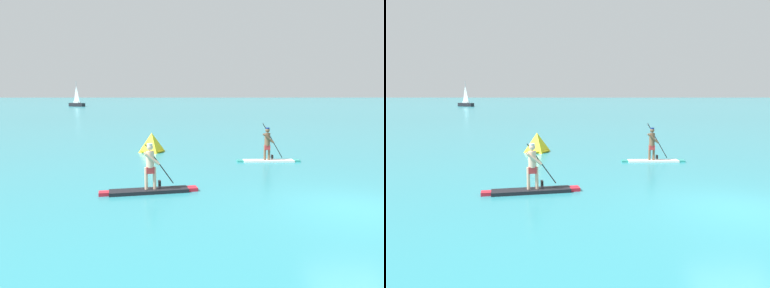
{
  "view_description": "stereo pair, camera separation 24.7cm",
  "coord_description": "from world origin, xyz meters",
  "views": [
    {
      "loc": [
        -4.83,
        -10.25,
        3.31
      ],
      "look_at": [
        -4.66,
        6.56,
        0.97
      ],
      "focal_mm": 34.97,
      "sensor_mm": 36.0,
      "label": 1
    },
    {
      "loc": [
        -4.58,
        -10.25,
        3.31
      ],
      "look_at": [
        -4.66,
        6.56,
        0.97
      ],
      "focal_mm": 34.97,
      "sensor_mm": 36.0,
      "label": 2
    }
  ],
  "objects": [
    {
      "name": "ground",
      "position": [
        0.0,
        0.0,
        0.0
      ],
      "size": [
        440.0,
        440.0,
        0.0
      ],
      "primitive_type": "plane",
      "color": "teal"
    },
    {
      "name": "paddleboarder_near_left",
      "position": [
        -6.1,
        1.84,
        0.34
      ],
      "size": [
        3.26,
        1.13,
        1.67
      ],
      "rotation": [
        0.0,
        0.0,
        0.2
      ],
      "color": "black",
      "rests_on": "ground"
    },
    {
      "name": "paddleboarder_mid_center",
      "position": [
        -0.99,
        7.38,
        0.42
      ],
      "size": [
        3.03,
        0.81,
        1.88
      ],
      "rotation": [
        0.0,
        0.0,
        0.02
      ],
      "color": "white",
      "rests_on": "ground"
    },
    {
      "name": "race_marker_buoy",
      "position": [
        -6.87,
        10.37,
        0.47
      ],
      "size": [
        1.48,
        1.48,
        1.07
      ],
      "color": "yellow",
      "rests_on": "ground"
    },
    {
      "name": "sailboat_left_horizon",
      "position": [
        -30.66,
        76.94,
        0.84
      ],
      "size": [
        4.15,
        2.9,
        5.84
      ],
      "rotation": [
        0.0,
        0.0,
        2.65
      ],
      "color": "black",
      "rests_on": "ground"
    }
  ]
}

